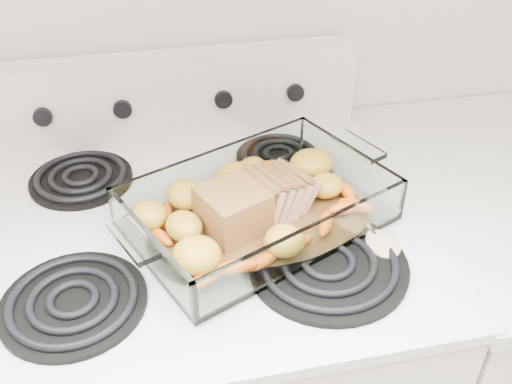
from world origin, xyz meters
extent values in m
cube|color=silver|center=(0.00, 1.66, 0.93)|extent=(0.78, 0.67, 0.02)
cube|color=silver|center=(0.00, 1.95, 1.03)|extent=(0.76, 0.06, 0.18)
cylinder|color=black|center=(-0.19, 1.50, 0.94)|extent=(0.21, 0.21, 0.01)
cylinder|color=black|center=(0.19, 1.50, 0.94)|extent=(0.25, 0.25, 0.01)
cylinder|color=black|center=(-0.19, 1.81, 0.94)|extent=(0.19, 0.19, 0.01)
cylinder|color=black|center=(0.19, 1.81, 0.94)|extent=(0.17, 0.17, 0.01)
cylinder|color=black|center=(-0.25, 1.92, 1.03)|extent=(0.04, 0.02, 0.04)
cylinder|color=black|center=(-0.10, 1.92, 1.03)|extent=(0.04, 0.02, 0.04)
cylinder|color=black|center=(0.10, 1.92, 1.03)|extent=(0.04, 0.02, 0.04)
cylinder|color=black|center=(0.25, 1.92, 1.03)|extent=(0.04, 0.02, 0.04)
cube|color=silver|center=(0.67, 1.66, 0.45)|extent=(0.55, 0.65, 0.90)
cube|color=silver|center=(0.11, 1.61, 0.95)|extent=(0.41, 0.27, 0.01)
cube|color=silver|center=(0.11, 1.49, 0.99)|extent=(0.41, 0.01, 0.07)
cube|color=silver|center=(0.11, 1.74, 0.99)|extent=(0.41, 0.01, 0.07)
cube|color=silver|center=(-0.09, 1.61, 0.99)|extent=(0.01, 0.27, 0.07)
cube|color=silver|center=(0.31, 1.61, 0.99)|extent=(0.01, 0.27, 0.07)
cylinder|color=#4F3316|center=(0.11, 1.61, 0.95)|extent=(0.24, 0.24, 0.00)
cube|color=#94602E|center=(0.06, 1.61, 0.99)|extent=(0.10, 0.10, 0.08)
cube|color=tan|center=(0.11, 1.61, 0.99)|extent=(0.03, 0.09, 0.07)
cube|color=tan|center=(0.13, 1.61, 0.99)|extent=(0.04, 0.09, 0.07)
cube|color=tan|center=(0.15, 1.61, 0.99)|extent=(0.04, 0.09, 0.07)
cube|color=tan|center=(0.17, 1.61, 0.98)|extent=(0.04, 0.09, 0.06)
cube|color=tan|center=(0.18, 1.61, 0.98)|extent=(0.05, 0.08, 0.06)
ellipsoid|color=#CF4F18|center=(-0.05, 1.53, 0.96)|extent=(0.06, 0.02, 0.02)
ellipsoid|color=#CF4F18|center=(0.23, 1.53, 0.96)|extent=(0.06, 0.02, 0.02)
ellipsoid|color=#CF4F18|center=(0.27, 1.64, 0.96)|extent=(0.06, 0.02, 0.02)
ellipsoid|color=#CF4F18|center=(-0.06, 1.66, 0.96)|extent=(0.06, 0.02, 0.02)
ellipsoid|color=#C18C27|center=(-0.06, 1.70, 0.98)|extent=(0.07, 0.06, 0.05)
ellipsoid|color=#C18C27|center=(0.13, 1.71, 0.98)|extent=(0.07, 0.06, 0.05)
ellipsoid|color=#C18C27|center=(0.24, 1.59, 0.98)|extent=(0.07, 0.06, 0.05)
cylinder|color=#C6AF96|center=(0.28, 1.63, 0.95)|extent=(0.02, 0.20, 0.02)
ellipsoid|color=#C6AF96|center=(0.29, 1.52, 0.95)|extent=(0.05, 0.07, 0.02)
camera|label=1|loc=(-0.05, 0.89, 1.55)|focal=40.00mm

